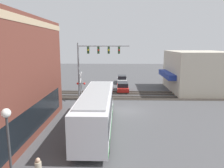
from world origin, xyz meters
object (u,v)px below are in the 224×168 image
(streetlamp, at_px, (9,146))
(parked_car_white, at_px, (122,79))
(crossing_signal, at_px, (81,84))
(parked_car_red, at_px, (123,87))
(city_bus, at_px, (97,109))
(pedestrian_at_crossing, at_px, (91,94))

(streetlamp, relative_size, parked_car_white, 0.96)
(crossing_signal, distance_m, parked_car_white, 14.84)
(parked_car_red, bearing_deg, streetlamp, 166.67)
(city_bus, xyz_separation_m, crossing_signal, (9.98, 3.07, 0.44))
(parked_car_red, relative_size, parked_car_white, 1.02)
(parked_car_red, bearing_deg, parked_car_white, 0.00)
(parked_car_white, bearing_deg, pedestrian_at_crossing, 162.93)
(parked_car_red, xyz_separation_m, pedestrian_at_crossing, (-6.31, 4.28, 0.24))
(city_bus, distance_m, streetlamp, 9.53)
(crossing_signal, bearing_deg, parked_car_white, -22.60)
(city_bus, distance_m, parked_car_red, 16.23)
(streetlamp, bearing_deg, parked_car_white, -10.28)
(parked_car_white, relative_size, pedestrian_at_crossing, 2.63)
(city_bus, relative_size, pedestrian_at_crossing, 6.88)
(parked_car_white, height_order, pedestrian_at_crossing, pedestrian_at_crossing)
(city_bus, distance_m, parked_car_white, 23.77)
(streetlamp, height_order, parked_car_red, streetlamp)
(crossing_signal, height_order, streetlamp, streetlamp)
(pedestrian_at_crossing, bearing_deg, parked_car_white, -17.07)
(crossing_signal, height_order, parked_car_red, crossing_signal)
(city_bus, distance_m, pedestrian_at_crossing, 9.85)
(crossing_signal, bearing_deg, parked_car_red, -43.40)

